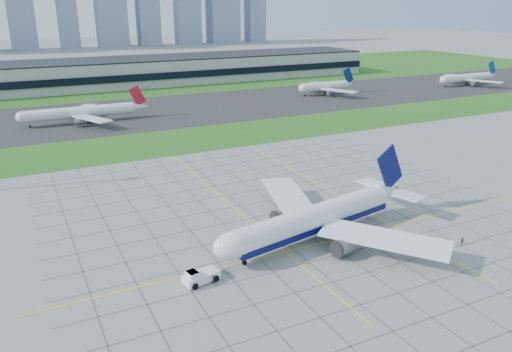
# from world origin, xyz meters

# --- Properties ---
(ground) EXTENTS (1400.00, 1400.00, 0.00)m
(ground) POSITION_xyz_m (0.00, 0.00, 0.00)
(ground) COLOR gray
(ground) RESTS_ON ground
(grass_median) EXTENTS (700.00, 35.00, 0.04)m
(grass_median) POSITION_xyz_m (0.00, 90.00, 0.02)
(grass_median) COLOR #1F611B
(grass_median) RESTS_ON ground
(asphalt_taxiway) EXTENTS (700.00, 75.00, 0.04)m
(asphalt_taxiway) POSITION_xyz_m (0.00, 145.00, 0.03)
(asphalt_taxiway) COLOR #383838
(asphalt_taxiway) RESTS_ON ground
(grass_far) EXTENTS (700.00, 145.00, 0.04)m
(grass_far) POSITION_xyz_m (0.00, 255.00, 0.02)
(grass_far) COLOR #1F611B
(grass_far) RESTS_ON ground
(apron_markings) EXTENTS (120.00, 130.00, 0.03)m
(apron_markings) POSITION_xyz_m (0.43, 11.09, 0.02)
(apron_markings) COLOR #474744
(apron_markings) RESTS_ON ground
(terminal) EXTENTS (260.00, 43.00, 15.80)m
(terminal) POSITION_xyz_m (40.00, 229.87, 7.89)
(terminal) COLOR #B7B7B2
(terminal) RESTS_ON ground
(airliner) EXTENTS (53.29, 53.50, 16.92)m
(airliner) POSITION_xyz_m (-1.40, 0.36, 4.63)
(airliner) COLOR white
(airliner) RESTS_ON ground
(pushback_tug) EXTENTS (9.75, 4.38, 2.68)m
(pushback_tug) POSITION_xyz_m (-29.64, -5.33, 1.19)
(pushback_tug) COLOR white
(pushback_tug) RESTS_ON ground
(crew_near) EXTENTS (0.68, 0.72, 1.66)m
(crew_near) POSITION_xyz_m (-27.51, -6.84, 0.83)
(crew_near) COLOR black
(crew_near) RESTS_ON ground
(crew_far) EXTENTS (0.95, 0.86, 1.60)m
(crew_far) POSITION_xyz_m (24.60, -15.81, 0.80)
(crew_far) COLOR black
(crew_far) RESTS_ON ground
(distant_jet_1) EXTENTS (50.45, 42.66, 14.08)m
(distant_jet_1) POSITION_xyz_m (-29.48, 136.25, 4.49)
(distant_jet_1) COLOR white
(distant_jet_1) RESTS_ON ground
(distant_jet_2) EXTENTS (33.00, 42.66, 14.08)m
(distant_jet_2) POSITION_xyz_m (100.39, 147.55, 4.48)
(distant_jet_2) COLOR white
(distant_jet_2) RESTS_ON ground
(distant_jet_3) EXTENTS (43.66, 42.66, 14.08)m
(distant_jet_3) POSITION_xyz_m (196.43, 136.54, 4.49)
(distant_jet_3) COLOR white
(distant_jet_3) RESTS_ON ground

